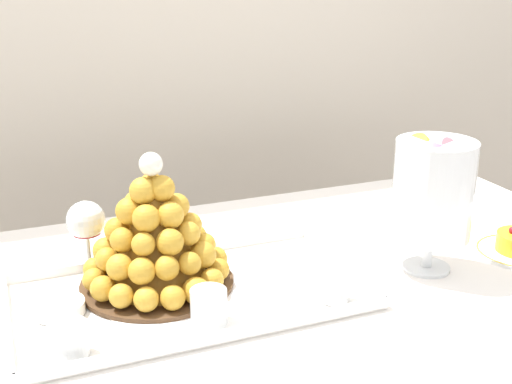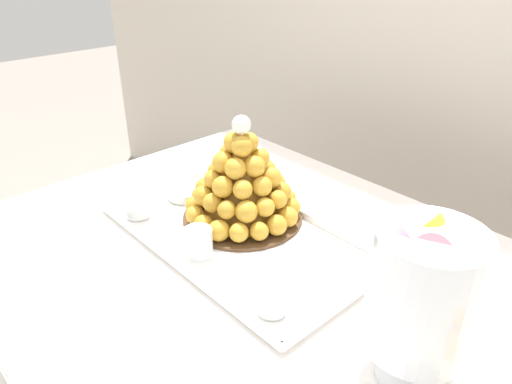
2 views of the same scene
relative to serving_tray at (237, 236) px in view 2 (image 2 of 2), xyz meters
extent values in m
cylinder|color=brown|center=(-0.43, -0.40, -0.41)|extent=(0.04, 0.04, 0.76)
cylinder|color=brown|center=(-0.43, 0.35, -0.41)|extent=(0.04, 0.04, 0.76)
cube|color=brown|center=(0.20, -0.03, -0.02)|extent=(1.38, 0.87, 0.02)
cube|color=white|center=(0.20, -0.03, -0.01)|extent=(1.44, 0.93, 0.00)
cube|color=white|center=(0.20, 0.44, -0.16)|extent=(1.44, 0.01, 0.31)
cube|color=white|center=(-0.52, -0.03, -0.16)|extent=(0.01, 0.93, 0.31)
cube|color=white|center=(0.00, 0.00, 0.00)|extent=(0.60, 0.32, 0.01)
cube|color=white|center=(0.00, -0.16, 0.01)|extent=(0.60, 0.01, 0.02)
cube|color=white|center=(0.00, 0.16, 0.01)|extent=(0.60, 0.01, 0.02)
cube|color=white|center=(-0.30, 0.00, 0.01)|extent=(0.01, 0.32, 0.02)
cube|color=white|center=(0.30, 0.00, 0.01)|extent=(0.01, 0.32, 0.02)
cylinder|color=white|center=(0.00, 0.00, 0.00)|extent=(0.30, 0.30, 0.00)
cylinder|color=#4C331E|center=(-0.04, 0.06, 0.01)|extent=(0.27, 0.27, 0.01)
cone|color=#B17B25|center=(-0.04, 0.06, 0.11)|extent=(0.19, 0.19, 0.19)
sphere|color=gold|center=(0.07, 0.06, 0.03)|extent=(0.05, 0.05, 0.05)
sphere|color=gold|center=(0.06, 0.10, 0.03)|extent=(0.05, 0.05, 0.05)
sphere|color=gold|center=(0.03, 0.13, 0.03)|extent=(0.04, 0.04, 0.04)
sphere|color=gold|center=(0.00, 0.16, 0.03)|extent=(0.04, 0.04, 0.04)
sphere|color=gold|center=(-0.04, 0.17, 0.03)|extent=(0.05, 0.05, 0.05)
sphere|color=gold|center=(-0.09, 0.16, 0.03)|extent=(0.05, 0.05, 0.05)
sphere|color=gold|center=(-0.12, 0.13, 0.03)|extent=(0.04, 0.04, 0.04)
sphere|color=gold|center=(-0.15, 0.10, 0.03)|extent=(0.04, 0.04, 0.04)
sphere|color=gold|center=(-0.15, 0.06, 0.03)|extent=(0.04, 0.04, 0.04)
sphere|color=gold|center=(-0.15, 0.01, 0.04)|extent=(0.04, 0.04, 0.04)
sphere|color=gold|center=(-0.12, -0.02, 0.03)|extent=(0.04, 0.04, 0.04)
sphere|color=gold|center=(-0.09, -0.05, 0.03)|extent=(0.04, 0.04, 0.04)
sphere|color=gold|center=(-0.04, -0.05, 0.03)|extent=(0.04, 0.04, 0.04)
sphere|color=gold|center=(0.00, -0.05, 0.03)|extent=(0.05, 0.05, 0.05)
sphere|color=gold|center=(0.03, -0.02, 0.03)|extent=(0.04, 0.04, 0.04)
sphere|color=gold|center=(0.06, 0.01, 0.03)|extent=(0.04, 0.04, 0.04)
sphere|color=gold|center=(0.04, 0.09, 0.07)|extent=(0.04, 0.04, 0.04)
sphere|color=gold|center=(0.01, 0.12, 0.07)|extent=(0.05, 0.05, 0.05)
sphere|color=gold|center=(-0.02, 0.14, 0.07)|extent=(0.04, 0.04, 0.04)
sphere|color=gold|center=(-0.06, 0.14, 0.07)|extent=(0.05, 0.05, 0.05)
sphere|color=gold|center=(-0.10, 0.12, 0.07)|extent=(0.04, 0.04, 0.04)
sphere|color=gold|center=(-0.13, 0.09, 0.07)|extent=(0.05, 0.05, 0.05)
sphere|color=gold|center=(-0.13, 0.05, 0.07)|extent=(0.04, 0.04, 0.04)
sphere|color=gold|center=(-0.12, 0.01, 0.07)|extent=(0.05, 0.05, 0.05)
sphere|color=gold|center=(-0.09, -0.02, 0.07)|extent=(0.05, 0.05, 0.05)
sphere|color=gold|center=(-0.05, -0.03, 0.07)|extent=(0.04, 0.04, 0.04)
sphere|color=gold|center=(0.00, -0.02, 0.07)|extent=(0.04, 0.04, 0.04)
sphere|color=gold|center=(0.03, 0.01, 0.07)|extent=(0.05, 0.05, 0.05)
sphere|color=gold|center=(0.04, 0.04, 0.07)|extent=(0.04, 0.04, 0.04)
sphere|color=gold|center=(0.01, 0.10, 0.11)|extent=(0.05, 0.05, 0.05)
sphere|color=gold|center=(-0.03, 0.12, 0.11)|extent=(0.04, 0.04, 0.04)
sphere|color=gold|center=(-0.08, 0.11, 0.11)|extent=(0.04, 0.04, 0.04)
sphere|color=gold|center=(-0.10, 0.08, 0.11)|extent=(0.05, 0.05, 0.05)
sphere|color=gold|center=(-0.10, 0.03, 0.11)|extent=(0.04, 0.04, 0.04)
sphere|color=gold|center=(-0.08, 0.00, 0.11)|extent=(0.04, 0.04, 0.04)
sphere|color=gold|center=(-0.03, -0.01, 0.11)|extent=(0.05, 0.05, 0.05)
sphere|color=gold|center=(0.01, 0.01, 0.11)|extent=(0.04, 0.04, 0.04)
sphere|color=gold|center=(0.02, 0.06, 0.11)|extent=(0.04, 0.04, 0.04)
sphere|color=gold|center=(-0.02, 0.09, 0.15)|extent=(0.04, 0.04, 0.04)
sphere|color=gold|center=(-0.06, 0.09, 0.15)|extent=(0.05, 0.05, 0.05)
sphere|color=gold|center=(-0.09, 0.06, 0.15)|extent=(0.05, 0.05, 0.05)
sphere|color=gold|center=(-0.06, 0.02, 0.15)|extent=(0.05, 0.05, 0.05)
sphere|color=gold|center=(-0.02, 0.02, 0.15)|extent=(0.05, 0.05, 0.05)
sphere|color=gold|center=(0.00, 0.06, 0.15)|extent=(0.05, 0.05, 0.05)
sphere|color=gold|center=(-0.04, 0.07, 0.19)|extent=(0.04, 0.04, 0.04)
sphere|color=gold|center=(-0.06, 0.05, 0.19)|extent=(0.05, 0.05, 0.05)
sphere|color=gold|center=(-0.03, 0.04, 0.19)|extent=(0.05, 0.05, 0.05)
sphere|color=white|center=(-0.04, 0.06, 0.23)|extent=(0.04, 0.04, 0.04)
cylinder|color=silver|center=(-0.22, -0.11, 0.03)|extent=(0.06, 0.06, 0.05)
cylinder|color=gold|center=(-0.22, -0.11, 0.01)|extent=(0.05, 0.05, 0.02)
cylinder|color=#EAC166|center=(-0.22, -0.11, 0.03)|extent=(0.05, 0.05, 0.02)
sphere|color=brown|center=(-0.22, -0.12, 0.04)|extent=(0.02, 0.02, 0.02)
cylinder|color=silver|center=(0.00, -0.10, 0.03)|extent=(0.06, 0.06, 0.06)
cylinder|color=#F4EAC6|center=(0.00, -0.10, 0.02)|extent=(0.05, 0.05, 0.02)
cylinder|color=white|center=(0.00, -0.10, 0.04)|extent=(0.05, 0.05, 0.02)
sphere|color=brown|center=(0.00, -0.10, 0.05)|extent=(0.02, 0.02, 0.02)
cylinder|color=silver|center=(0.22, -0.11, 0.03)|extent=(0.05, 0.05, 0.05)
cylinder|color=brown|center=(0.22, -0.11, 0.01)|extent=(0.04, 0.04, 0.02)
cylinder|color=#8C603D|center=(0.22, -0.11, 0.03)|extent=(0.04, 0.04, 0.02)
sphere|color=brown|center=(0.22, -0.10, 0.04)|extent=(0.01, 0.01, 0.01)
cylinder|color=white|center=(-0.22, 0.02, 0.01)|extent=(0.08, 0.08, 0.02)
cylinder|color=#F2CC59|center=(-0.22, 0.02, 0.02)|extent=(0.08, 0.08, 0.00)
cylinder|color=white|center=(0.45, -0.05, 0.00)|extent=(0.09, 0.09, 0.01)
cylinder|color=white|center=(0.45, -0.05, 0.03)|extent=(0.02, 0.02, 0.06)
cylinder|color=white|center=(0.45, -0.05, 0.16)|extent=(0.15, 0.15, 0.18)
cylinder|color=#D199D8|center=(0.47, -0.06, 0.08)|extent=(0.06, 0.06, 0.04)
cylinder|color=yellow|center=(0.43, -0.03, 0.08)|extent=(0.05, 0.05, 0.04)
cylinder|color=#F9A54C|center=(0.44, -0.08, 0.08)|extent=(0.05, 0.05, 0.03)
cylinder|color=#72B2E0|center=(0.48, -0.03, 0.11)|extent=(0.07, 0.06, 0.06)
cylinder|color=#9ED860|center=(0.42, -0.04, 0.11)|extent=(0.07, 0.05, 0.07)
cylinder|color=#9ED860|center=(0.45, -0.08, 0.11)|extent=(0.06, 0.06, 0.04)
cylinder|color=#E54C47|center=(0.46, -0.03, 0.13)|extent=(0.06, 0.05, 0.05)
cylinder|color=#F9A54C|center=(0.44, -0.06, 0.13)|extent=(0.06, 0.05, 0.06)
cylinder|color=#D199D8|center=(0.47, -0.07, 0.13)|extent=(0.06, 0.06, 0.05)
cylinder|color=pink|center=(0.45, -0.04, 0.16)|extent=(0.07, 0.05, 0.06)
cylinder|color=#F9A54C|center=(0.41, -0.06, 0.16)|extent=(0.06, 0.06, 0.04)
cylinder|color=#9ED860|center=(0.46, -0.09, 0.16)|extent=(0.07, 0.05, 0.06)
cylinder|color=#D199D8|center=(0.48, -0.04, 0.16)|extent=(0.08, 0.06, 0.07)
cylinder|color=yellow|center=(0.43, -0.03, 0.18)|extent=(0.06, 0.06, 0.05)
cylinder|color=#D199D8|center=(0.44, -0.08, 0.18)|extent=(0.07, 0.05, 0.07)
cylinder|color=#9ED860|center=(0.46, -0.06, 0.18)|extent=(0.06, 0.06, 0.06)
cylinder|color=yellow|center=(0.46, -0.04, 0.18)|extent=(0.06, 0.06, 0.06)
cylinder|color=brown|center=(0.43, -0.05, 0.20)|extent=(0.07, 0.06, 0.07)
cylinder|color=#D199D8|center=(0.46, -0.09, 0.20)|extent=(0.05, 0.05, 0.04)
cylinder|color=#E54C47|center=(0.47, -0.06, 0.20)|extent=(0.06, 0.05, 0.07)
cylinder|color=pink|center=(0.45, -0.04, 0.20)|extent=(0.06, 0.06, 0.05)
cylinder|color=#D199D8|center=(0.43, -0.07, 0.23)|extent=(0.07, 0.06, 0.07)
cylinder|color=pink|center=(0.46, -0.07, 0.23)|extent=(0.07, 0.05, 0.07)
cylinder|color=#D199D8|center=(0.48, -0.03, 0.23)|extent=(0.05, 0.06, 0.04)
cylinder|color=yellow|center=(0.43, -0.02, 0.23)|extent=(0.06, 0.06, 0.06)
cylinder|color=silver|center=(-0.15, 0.17, 0.00)|extent=(0.06, 0.06, 0.00)
cylinder|color=silver|center=(-0.15, 0.17, 0.03)|extent=(0.01, 0.01, 0.07)
sphere|color=silver|center=(-0.15, 0.17, 0.10)|extent=(0.07, 0.07, 0.07)
cylinder|color=maroon|center=(-0.15, 0.17, 0.09)|extent=(0.05, 0.05, 0.03)
camera|label=1|loc=(-0.28, -1.00, 0.56)|focal=46.69mm
camera|label=2|loc=(0.67, -0.56, 0.57)|focal=33.70mm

